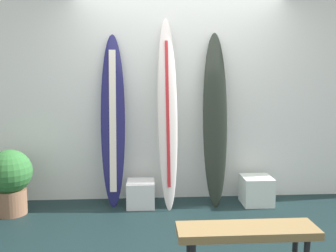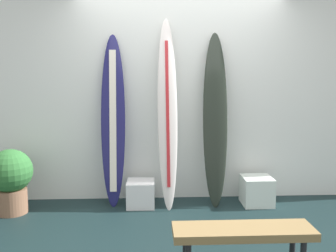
# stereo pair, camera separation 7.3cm
# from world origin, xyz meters

# --- Properties ---
(ground) EXTENTS (8.00, 8.00, 0.04)m
(ground) POSITION_xyz_m (0.00, 0.00, -0.02)
(ground) COLOR #152729
(wall_back) EXTENTS (7.20, 0.20, 2.80)m
(wall_back) POSITION_xyz_m (0.00, 1.30, 1.40)
(wall_back) COLOR white
(wall_back) RESTS_ON ground
(surfboard_navy) EXTENTS (0.29, 0.35, 2.04)m
(surfboard_navy) POSITION_xyz_m (-0.81, 1.01, 1.02)
(surfboard_navy) COLOR navy
(surfboard_navy) RESTS_ON ground
(surfboard_ivory) EXTENTS (0.25, 0.49, 2.22)m
(surfboard_ivory) POSITION_xyz_m (-0.17, 0.93, 1.11)
(surfboard_ivory) COLOR silver
(surfboard_ivory) RESTS_ON ground
(surfboard_charcoal) EXTENTS (0.31, 0.41, 2.06)m
(surfboard_charcoal) POSITION_xyz_m (0.40, 0.96, 1.03)
(surfboard_charcoal) COLOR #232B23
(surfboard_charcoal) RESTS_ON ground
(display_block_left) EXTENTS (0.33, 0.33, 0.31)m
(display_block_left) POSITION_xyz_m (-0.49, 0.91, 0.15)
(display_block_left) COLOR white
(display_block_left) RESTS_ON ground
(display_block_center) EXTENTS (0.35, 0.35, 0.34)m
(display_block_center) POSITION_xyz_m (0.91, 0.90, 0.17)
(display_block_center) COLOR white
(display_block_center) RESTS_ON ground
(potted_plant) EXTENTS (0.49, 0.49, 0.74)m
(potted_plant) POSITION_xyz_m (-1.94, 0.75, 0.42)
(potted_plant) COLOR #8B6148
(potted_plant) RESTS_ON ground
(bench) EXTENTS (1.03, 0.29, 0.47)m
(bench) POSITION_xyz_m (0.30, -0.87, 0.41)
(bench) COLOR olive
(bench) RESTS_ON ground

